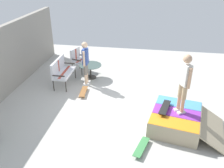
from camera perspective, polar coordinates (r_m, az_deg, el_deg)
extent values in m
cube|color=beige|center=(7.91, 0.80, -5.93)|extent=(12.00, 12.00, 0.10)
cube|color=tan|center=(7.14, 14.97, -8.21)|extent=(1.83, 1.61, 0.49)
cube|color=orange|center=(6.56, 14.64, -9.00)|extent=(0.75, 1.37, 0.01)
cube|color=purple|center=(7.00, 15.21, -6.52)|extent=(0.75, 1.37, 0.01)
cube|color=#4C99D8|center=(7.46, 15.71, -4.35)|extent=(0.75, 1.37, 0.01)
cylinder|color=#B2B2B7|center=(7.07, 10.02, -5.84)|extent=(1.52, 0.34, 0.05)
cube|color=tan|center=(7.19, 22.73, -9.60)|extent=(1.67, 0.98, 0.41)
cylinder|color=#2D2823|center=(8.84, -11.00, -0.60)|extent=(0.04, 0.04, 0.44)
cylinder|color=#2D2823|center=(9.83, -8.79, 2.56)|extent=(0.04, 0.04, 0.44)
cylinder|color=#2D2823|center=(9.00, -13.82, -0.37)|extent=(0.04, 0.04, 0.44)
cylinder|color=#2D2823|center=(9.97, -11.37, 2.72)|extent=(0.04, 0.04, 0.44)
cube|color=silver|center=(9.29, -11.34, 2.60)|extent=(1.25, 0.56, 0.08)
cube|color=#B74738|center=(9.28, -11.36, 2.83)|extent=(1.21, 0.11, 0.00)
cube|color=silver|center=(9.26, -12.87, 4.31)|extent=(1.25, 0.09, 0.50)
cube|color=#B74738|center=(9.26, -12.87, 4.31)|extent=(0.10, 0.08, 0.46)
cube|color=#2D2823|center=(8.72, -12.75, 1.89)|extent=(0.04, 0.47, 0.04)
cube|color=#2D2823|center=(9.75, -10.25, 4.93)|extent=(0.04, 0.47, 0.04)
cylinder|color=#2D2823|center=(10.09, -7.26, 3.34)|extent=(0.04, 0.04, 0.44)
cylinder|color=#2D2823|center=(10.50, -5.66, 4.42)|extent=(0.04, 0.04, 0.44)
cylinder|color=#2D2823|center=(10.34, -9.45, 3.79)|extent=(0.04, 0.04, 0.44)
cylinder|color=#2D2823|center=(10.74, -7.80, 4.84)|extent=(0.04, 0.04, 0.44)
cube|color=silver|center=(10.32, -7.63, 5.44)|extent=(0.75, 0.71, 0.08)
cube|color=#B74738|center=(10.30, -7.64, 5.66)|extent=(0.58, 0.26, 0.00)
cube|color=silver|center=(10.34, -8.82, 7.13)|extent=(0.62, 0.26, 0.50)
cube|color=#B74738|center=(10.34, -8.82, 7.13)|extent=(0.12, 0.11, 0.46)
cube|color=#2D2823|center=(10.04, -8.60, 5.72)|extent=(0.17, 0.46, 0.04)
cube|color=#2D2823|center=(10.48, -6.81, 6.79)|extent=(0.17, 0.46, 0.04)
cylinder|color=#2D2823|center=(9.77, -5.15, 2.99)|extent=(0.06, 0.06, 0.55)
cylinder|color=#2D2823|center=(9.88, -5.09, 1.62)|extent=(0.44, 0.44, 0.03)
cylinder|color=#425651|center=(9.66, -5.22, 4.53)|extent=(0.90, 0.90, 0.02)
cube|color=silver|center=(9.31, -6.21, -0.08)|extent=(0.11, 0.24, 0.05)
cylinder|color=beige|center=(9.21, -6.28, 1.17)|extent=(0.10, 0.10, 0.40)
cylinder|color=slate|center=(9.04, -6.40, 3.44)|extent=(0.13, 0.13, 0.40)
cube|color=silver|center=(9.46, -5.95, 0.39)|extent=(0.11, 0.24, 0.05)
cylinder|color=beige|center=(9.36, -6.02, 1.62)|extent=(0.10, 0.10, 0.40)
cylinder|color=slate|center=(9.19, -6.14, 3.87)|extent=(0.13, 0.13, 0.40)
cube|color=#334C99|center=(8.93, -6.43, 6.57)|extent=(0.32, 0.18, 0.59)
sphere|color=beige|center=(8.78, -6.58, 9.25)|extent=(0.23, 0.23, 0.23)
cylinder|color=beige|center=(8.76, -6.75, 5.99)|extent=(0.08, 0.08, 0.56)
cylinder|color=beige|center=(9.12, -6.11, 6.90)|extent=(0.08, 0.08, 0.56)
cube|color=silver|center=(7.08, 15.48, -5.85)|extent=(0.22, 0.26, 0.05)
cylinder|color=tan|center=(6.96, 15.71, -4.29)|extent=(0.10, 0.10, 0.40)
cylinder|color=tan|center=(6.77, 16.13, -1.39)|extent=(0.13, 0.13, 0.40)
cube|color=silver|center=(6.97, 16.26, -6.55)|extent=(0.22, 0.26, 0.05)
cylinder|color=tan|center=(6.85, 16.51, -4.98)|extent=(0.10, 0.10, 0.40)
cylinder|color=tan|center=(6.65, 16.96, -2.04)|extent=(0.13, 0.13, 0.40)
cube|color=silver|center=(6.49, 17.12, 2.14)|extent=(0.37, 0.32, 0.59)
sphere|color=tan|center=(6.33, 17.66, 5.75)|extent=(0.23, 0.23, 0.23)
cylinder|color=tan|center=(6.64, 16.10, 2.68)|extent=(0.08, 0.08, 0.56)
cylinder|color=tan|center=(6.36, 18.14, 1.25)|extent=(0.08, 0.08, 0.56)
cube|color=brown|center=(8.69, -6.87, -1.74)|extent=(0.81, 0.27, 0.02)
cylinder|color=gold|center=(8.94, -6.01, -1.26)|extent=(0.06, 0.03, 0.06)
cylinder|color=gold|center=(8.97, -7.02, -1.22)|extent=(0.06, 0.03, 0.06)
cylinder|color=gold|center=(8.47, -6.66, -3.07)|extent=(0.06, 0.03, 0.06)
cylinder|color=gold|center=(8.50, -7.72, -3.02)|extent=(0.06, 0.03, 0.06)
cube|color=#3F8C4C|center=(6.30, 7.07, -14.66)|extent=(0.82, 0.41, 0.02)
cylinder|color=#333333|center=(6.53, 8.56, -13.76)|extent=(0.06, 0.04, 0.06)
cylinder|color=#333333|center=(6.56, 7.19, -13.40)|extent=(0.06, 0.04, 0.06)
cylinder|color=#333333|center=(6.13, 6.87, -16.93)|extent=(0.06, 0.04, 0.06)
cylinder|color=#333333|center=(6.17, 5.41, -16.52)|extent=(0.06, 0.04, 0.06)
cube|color=black|center=(6.96, 12.55, -5.40)|extent=(0.82, 0.38, 0.01)
cylinder|color=#333333|center=(7.23, 13.58, -4.85)|extent=(0.06, 0.04, 0.06)
cylinder|color=#333333|center=(7.24, 12.34, -4.60)|extent=(0.06, 0.04, 0.06)
cylinder|color=#333333|center=(6.76, 12.66, -7.20)|extent=(0.06, 0.04, 0.06)
cylinder|color=#333333|center=(6.78, 11.33, -6.93)|extent=(0.06, 0.04, 0.06)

